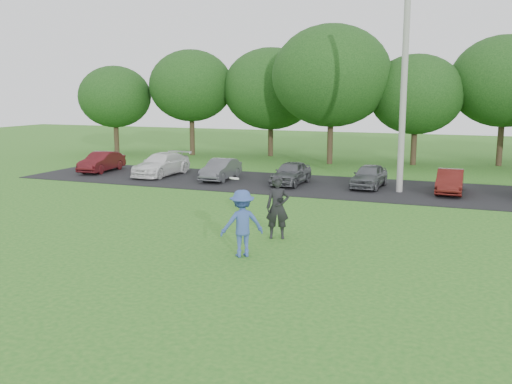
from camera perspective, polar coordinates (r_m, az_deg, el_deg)
ground at (r=15.86m, az=-4.61°, el=-6.71°), size 100.00×100.00×0.00m
parking_lot at (r=27.84m, az=7.09°, el=0.59°), size 32.00×6.50×0.03m
utility_pole at (r=26.44m, az=14.59°, el=10.75°), size 0.28×0.28×10.05m
frisbee_player at (r=15.86m, az=-1.41°, el=-3.14°), size 1.40×1.28×2.23m
camera_bystander at (r=17.79m, az=2.17°, el=-1.54°), size 0.83×0.68×1.98m
parked_cars at (r=27.76m, az=7.81°, el=1.75°), size 28.14×4.29×1.20m
tree_row at (r=36.77m, az=13.39°, el=10.35°), size 42.39×9.85×8.64m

